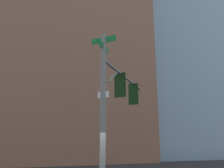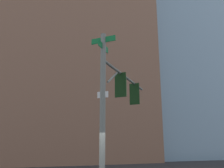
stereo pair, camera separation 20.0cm
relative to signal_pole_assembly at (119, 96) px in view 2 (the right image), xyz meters
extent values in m
cylinder|color=slate|center=(-1.35, -1.08, -1.01)|extent=(0.22, 0.22, 6.46)
cylinder|color=slate|center=(0.76, 0.61, 1.10)|extent=(4.29, 3.46, 0.12)
cylinder|color=slate|center=(-0.59, -0.47, 0.65)|extent=(0.86, 0.71, 0.75)
cube|color=#0F6B33|center=(-1.35, -1.08, 1.97)|extent=(0.69, 0.85, 0.24)
cube|color=#0F6B33|center=(-1.35, -1.08, 1.67)|extent=(0.73, 0.59, 0.24)
cube|color=white|center=(-1.35, -1.08, -0.31)|extent=(0.30, 0.37, 0.24)
cube|color=#1E4C1E|center=(0.27, 0.22, 0.54)|extent=(0.48, 0.48, 1.00)
cube|color=black|center=(0.13, 0.10, 0.54)|extent=(0.37, 0.45, 1.16)
sphere|color=#470A07|center=(0.43, 0.35, 0.84)|extent=(0.20, 0.20, 0.20)
cylinder|color=#1E4C1E|center=(0.48, 0.39, 0.93)|extent=(0.17, 0.20, 0.23)
sphere|color=#4C330A|center=(0.43, 0.35, 0.54)|extent=(0.20, 0.20, 0.20)
cylinder|color=#1E4C1E|center=(0.48, 0.39, 0.63)|extent=(0.17, 0.20, 0.23)
sphere|color=green|center=(0.43, 0.35, 0.24)|extent=(0.20, 0.20, 0.20)
cylinder|color=#1E4C1E|center=(0.48, 0.39, 0.33)|extent=(0.17, 0.20, 0.23)
cube|color=#1E4C1E|center=(1.90, 1.51, 0.54)|extent=(0.48, 0.48, 1.00)
cube|color=black|center=(1.75, 1.39, 0.54)|extent=(0.37, 0.45, 1.16)
sphere|color=#470A07|center=(2.06, 1.64, 0.84)|extent=(0.20, 0.20, 0.20)
cylinder|color=#1E4C1E|center=(2.11, 1.68, 0.93)|extent=(0.17, 0.20, 0.23)
sphere|color=#F29E0C|center=(2.06, 1.64, 0.54)|extent=(0.20, 0.20, 0.20)
cylinder|color=#1E4C1E|center=(2.11, 1.68, 0.63)|extent=(0.17, 0.20, 0.23)
sphere|color=#0A3819|center=(2.06, 1.64, 0.24)|extent=(0.20, 0.20, 0.20)
cylinder|color=#1E4C1E|center=(2.11, 1.68, 0.33)|extent=(0.17, 0.20, 0.23)
cube|color=#845B47|center=(6.54, 27.89, 18.30)|extent=(25.06, 15.91, 45.08)
cube|color=brown|center=(7.30, 34.20, 19.94)|extent=(16.88, 18.05, 48.36)
cube|color=#7A99B2|center=(30.93, 37.56, 24.45)|extent=(30.37, 29.98, 57.38)
camera|label=1|loc=(-5.57, -9.24, -2.33)|focal=39.44mm
camera|label=2|loc=(-5.39, -9.34, -2.33)|focal=39.44mm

